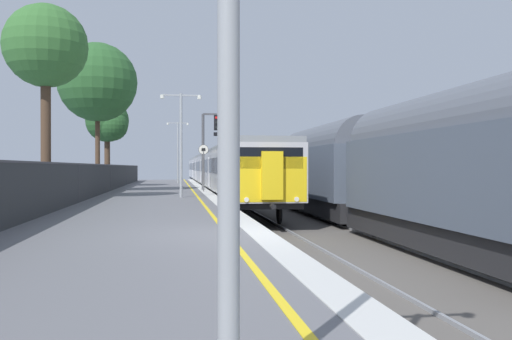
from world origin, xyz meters
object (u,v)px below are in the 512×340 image
signal_gantry (207,142)px  background_tree_left (47,49)px  freight_train_adjacent_track (372,167)px  platform_lamp_far (178,147)px  speed_limit_sign (203,162)px  background_tree_centre (109,123)px  platform_lamp_mid (181,135)px  background_tree_right (95,84)px  commuter_train_at_platform (213,169)px

signal_gantry → background_tree_left: size_ratio=0.58×
freight_train_adjacent_track → platform_lamp_far: size_ratio=4.52×
speed_limit_sign → background_tree_centre: size_ratio=0.43×
freight_train_adjacent_track → background_tree_centre: (-12.54, 22.86, 3.40)m
platform_lamp_mid → signal_gantry: bearing=78.5°
freight_train_adjacent_track → background_tree_left: size_ratio=2.93×
background_tree_left → background_tree_centre: size_ratio=1.30×
speed_limit_sign → background_tree_left: background_tree_left is taller
freight_train_adjacent_track → background_tree_centre: size_ratio=3.81×
background_tree_centre → background_tree_right: background_tree_right is taller
speed_limit_sign → platform_lamp_mid: platform_lamp_mid is taller
speed_limit_sign → platform_lamp_mid: size_ratio=0.56×
commuter_train_at_platform → freight_train_adjacent_track: freight_train_adjacent_track is taller
speed_limit_sign → platform_lamp_far: size_ratio=0.51×
platform_lamp_far → background_tree_left: size_ratio=0.65×
commuter_train_at_platform → background_tree_right: (-8.22, -18.13, 5.12)m
signal_gantry → background_tree_centre: (-7.07, 7.31, 1.76)m
freight_train_adjacent_track → background_tree_right: bearing=132.4°
commuter_train_at_platform → speed_limit_sign: (-1.85, -18.45, 0.53)m
background_tree_centre → speed_limit_sign: bearing=-55.7°
freight_train_adjacent_track → background_tree_right: size_ratio=2.87×
platform_lamp_far → freight_train_adjacent_track: bearing=-76.7°
platform_lamp_mid → background_tree_right: (-4.95, 6.67, 3.35)m
freight_train_adjacent_track → background_tree_left: 14.96m
signal_gantry → platform_lamp_mid: 9.01m
platform_lamp_far → background_tree_right: bearing=-105.9°
signal_gantry → background_tree_centre: size_ratio=0.75×
commuter_train_at_platform → signal_gantry: (-1.47, -15.97, 1.85)m
freight_train_adjacent_track → speed_limit_sign: freight_train_adjacent_track is taller
commuter_train_at_platform → speed_limit_sign: size_ratio=22.59×
freight_train_adjacent_track → commuter_train_at_platform: bearing=97.2°
speed_limit_sign → background_tree_left: bearing=-131.8°
speed_limit_sign → commuter_train_at_platform: bearing=84.3°
signal_gantry → background_tree_left: 13.58m
commuter_train_at_platform → platform_lamp_mid: (-3.27, -24.80, 1.77)m
freight_train_adjacent_track → speed_limit_sign: bearing=114.1°
commuter_train_at_platform → signal_gantry: bearing=-95.3°
background_tree_right → signal_gantry: bearing=17.8°
commuter_train_at_platform → freight_train_adjacent_track: (4.00, -31.51, 0.21)m
signal_gantry → background_tree_centre: background_tree_centre is taller
commuter_train_at_platform → freight_train_adjacent_track: bearing=-82.8°
signal_gantry → background_tree_right: 7.80m
freight_train_adjacent_track → speed_limit_sign: (-5.85, 13.06, 0.32)m
commuter_train_at_platform → background_tree_right: 20.56m
speed_limit_sign → background_tree_left: size_ratio=0.33×
platform_lamp_mid → speed_limit_sign: bearing=77.4°
background_tree_left → commuter_train_at_platform: bearing=71.0°
commuter_train_at_platform → platform_lamp_far: bearing=-166.8°
background_tree_left → platform_lamp_mid: bearing=17.0°
background_tree_right → platform_lamp_mid: bearing=-53.4°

